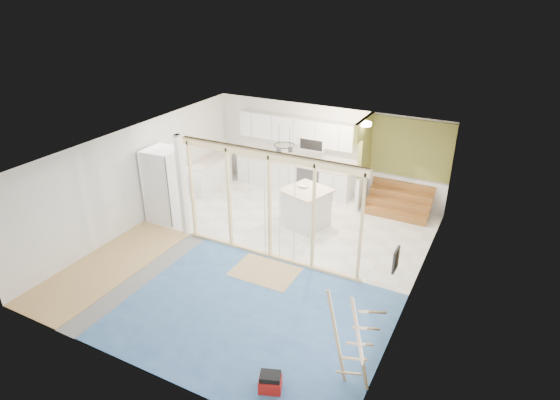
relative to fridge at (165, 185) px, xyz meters
The scene contains 17 objects.
room 3.09m from the fridge, ahead, with size 7.01×8.01×2.61m.
floor_overlays 3.28m from the fridge, ahead, with size 7.00×8.00×0.03m.
stud_frame 2.90m from the fridge, ahead, with size 4.66×0.14×2.60m.
base_cabinets 3.28m from the fridge, 63.86° to the left, with size 4.45×2.24×0.93m.
upper_cabinets 4.11m from the fridge, 56.86° to the left, with size 3.60×0.41×0.85m.
green_partition 6.01m from the fridge, 32.27° to the left, with size 2.25×1.51×2.60m.
pot_rack 3.25m from the fridge, 27.82° to the left, with size 0.52×0.52×0.72m.
sheathing_panel 6.97m from the fridge, 20.60° to the right, with size 0.02×4.00×2.60m, color tan.
electrical_panel 6.76m from the fridge, 15.96° to the right, with size 0.04×0.30×0.40m, color #3A3A3F.
ceiling_light 5.35m from the fridge, 29.89° to the left, with size 0.32×0.32×0.08m, color #FFEABF.
fridge is the anchor object (origin of this frame).
island 3.71m from the fridge, 21.21° to the left, with size 1.30×1.30×1.02m.
bowl 3.60m from the fridge, 23.69° to the left, with size 0.24×0.24×0.06m, color white.
soap_bottle_a 3.67m from the fridge, 66.12° to the left, with size 0.13×0.13×0.33m, color #ADAFC1.
soap_bottle_b 4.46m from the fridge, 48.59° to the left, with size 0.08×0.08×0.17m, color silver.
toolbox 6.51m from the fridge, 36.57° to the right, with size 0.42×0.37×0.33m.
ladder 6.98m from the fridge, 27.02° to the right, with size 0.91×0.09×1.69m.
Camera 1 is at (4.73, -8.06, 5.83)m, focal length 30.00 mm.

